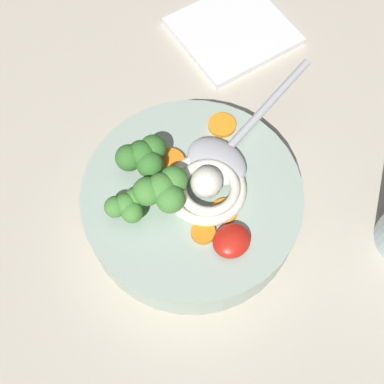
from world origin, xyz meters
The scene contains 13 objects.
table_slab centered at (0.00, 0.00, 1.34)cm, with size 133.83×133.83×2.67cm, color #BCB29E.
soup_bowl centered at (-1.06, 1.76, 5.08)cm, with size 20.57×20.57×4.65cm.
noodle_pile centered at (0.10, 0.96, 8.35)cm, with size 8.15×7.99×3.27cm.
soup_spoon centered at (3.80, 2.88, 8.13)cm, with size 17.52×7.18×1.60cm.
chili_sauce_dollop centered at (-1.44, -4.30, 8.09)cm, with size 3.41×3.07×1.54cm, color red.
broccoli_floret_right centered at (-3.63, 2.53, 9.82)cm, with size 5.02×4.32×3.97cm.
broccoli_floret_front centered at (-3.03, 6.33, 9.69)cm, with size 4.78×4.11×3.78cm.
broccoli_floret_rear centered at (-6.85, 3.47, 9.17)cm, with size 3.73×3.21×2.95cm.
carrot_slice_extra_a centered at (-2.77, -2.05, 7.60)cm, with size 2.17×2.17×0.55cm, color orange.
carrot_slice_beside_chili centered at (5.61, 5.61, 7.54)cm, with size 2.70×2.70×0.43cm, color orange.
carrot_slice_center centered at (-1.05, 5.26, 7.69)cm, with size 2.99×2.99×0.72cm, color orange.
carrot_slice_far centered at (-0.46, -1.60, 7.55)cm, with size 2.38×2.38×0.45cm, color orange.
folded_napkin centered at (17.10, 17.24, 3.07)cm, with size 12.56×11.87×0.80cm, color white.
Camera 1 is at (-13.28, -14.06, 49.10)cm, focal length 47.34 mm.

